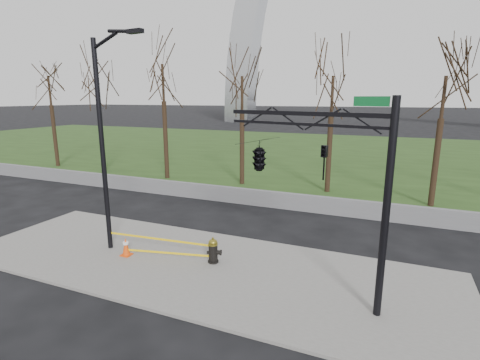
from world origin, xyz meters
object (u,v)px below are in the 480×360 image
at_px(fire_hydrant, 213,251).
at_px(traffic_cone, 126,247).
at_px(street_light, 105,132).
at_px(traffic_signal_mast, 280,158).

distance_m(fire_hydrant, traffic_cone, 3.41).
height_order(fire_hydrant, street_light, street_light).
height_order(fire_hydrant, traffic_signal_mast, traffic_signal_mast).
distance_m(fire_hydrant, street_light, 5.91).
bearing_deg(traffic_cone, fire_hydrant, 12.81).
distance_m(fire_hydrant, traffic_signal_mast, 4.40).
xyz_separation_m(fire_hydrant, traffic_cone, (-3.32, -0.76, -0.09)).
bearing_deg(fire_hydrant, traffic_cone, -179.69).
relative_size(fire_hydrant, traffic_signal_mast, 0.16).
relative_size(street_light, traffic_signal_mast, 1.37).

